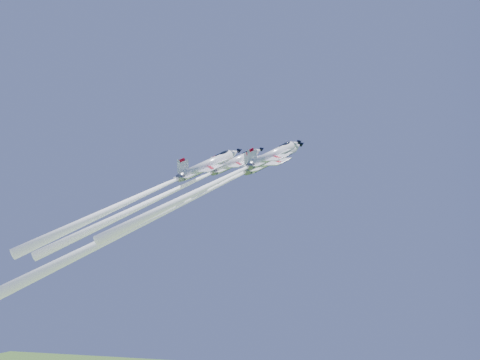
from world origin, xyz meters
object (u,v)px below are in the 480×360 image
(jet_lead, at_px, (184,202))
(jet_right, at_px, (218,181))
(jet_slot, at_px, (149,192))
(jet_left, at_px, (171,192))

(jet_lead, distance_m, jet_right, 7.76)
(jet_lead, height_order, jet_slot, jet_lead)
(jet_lead, xyz_separation_m, jet_left, (-3.81, 2.89, 2.35))
(jet_lead, bearing_deg, jet_slot, -105.70)
(jet_left, height_order, jet_right, jet_left)
(jet_slot, bearing_deg, jet_left, 116.69)
(jet_left, bearing_deg, jet_slot, -63.31)
(jet_left, height_order, jet_slot, jet_left)
(jet_lead, distance_m, jet_slot, 6.37)
(jet_right, height_order, jet_slot, jet_right)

